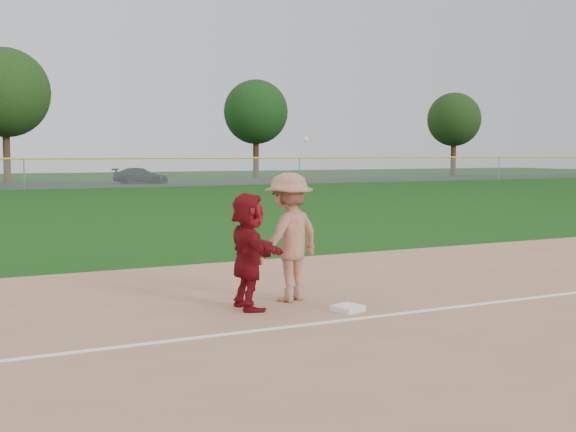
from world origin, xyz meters
name	(u,v)px	position (x,y,z in m)	size (l,w,h in m)	color
ground	(332,309)	(0.00, 0.00, 0.00)	(160.00, 160.00, 0.00)	#113F0C
foul_line	(360,318)	(0.00, -0.80, 0.03)	(60.00, 0.10, 0.01)	white
parking_asphalt	(15,186)	(0.00, 46.00, 0.01)	(120.00, 10.00, 0.01)	black
first_base	(348,308)	(0.10, -0.30, 0.06)	(0.38, 0.38, 0.09)	white
base_runner	(248,251)	(-1.16, 0.49, 0.90)	(1.63, 0.52, 1.76)	#650B10
car_right	(141,176)	(9.12, 45.63, 0.62)	(1.70, 4.19, 1.21)	black
first_base_play	(289,237)	(-0.34, 0.78, 1.03)	(1.50, 1.22, 2.58)	#949496
outfield_fence	(24,159)	(0.00, 40.00, 1.96)	(110.00, 0.12, 110.00)	#999EA0
tree_2	(5,93)	(0.00, 51.50, 7.06)	(7.00, 7.00, 10.58)	#3D2A16
tree_3	(256,112)	(22.00, 52.80, 6.16)	(6.00, 6.00, 9.19)	#342313
tree_4	(454,120)	(44.00, 51.20, 5.85)	(5.60, 5.60, 8.67)	#382714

